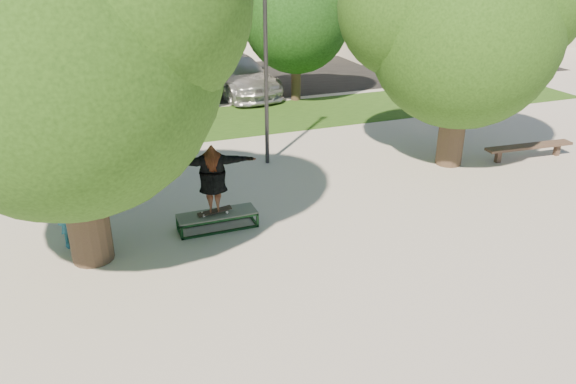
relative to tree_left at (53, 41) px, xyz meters
name	(u,v)px	position (x,y,z in m)	size (l,w,h in m)	color
ground	(299,245)	(4.29, -1.09, -4.42)	(120.00, 120.00, 0.00)	#B0A8A2
grass_strip	(228,121)	(5.29, 8.41, -4.41)	(30.00, 4.00, 0.02)	#204213
asphalt_strip	(169,85)	(4.29, 14.91, -4.42)	(40.00, 8.00, 0.01)	black
tree_left	(53,41)	(0.00, 0.00, 0.00)	(6.96, 5.95, 7.12)	#38281E
tree_right	(461,21)	(10.21, 1.99, -0.33)	(6.24, 5.33, 6.51)	#38281E
bg_tree_mid	(149,3)	(3.22, 10.98, -0.41)	(5.76, 4.92, 6.24)	#38281E
bg_tree_right	(294,13)	(8.73, 10.47, -0.93)	(5.04, 4.31, 5.43)	#38281E
lamppost	(266,56)	(5.29, 3.91, -1.27)	(0.25, 0.15, 6.11)	#2D2D30
grind_box	(217,221)	(2.85, 0.33, -4.23)	(1.80, 0.60, 0.38)	black
skater_rig	(213,179)	(2.79, 0.33, -3.18)	(2.01, 0.92, 1.66)	white
bystander	(71,206)	(-0.22, 0.68, -3.51)	(0.67, 0.44, 1.83)	#1C566B
bench	(529,147)	(12.79, 1.38, -4.05)	(2.90, 0.60, 0.44)	#49372C
car_dark	(50,94)	(-0.71, 12.41, -3.78)	(1.36, 3.91, 1.29)	black
car_grey	(124,77)	(2.29, 14.44, -3.79)	(2.11, 4.57, 1.27)	#515256
car_silver_b	(236,75)	(6.79, 12.41, -3.60)	(2.30, 5.65, 1.64)	silver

